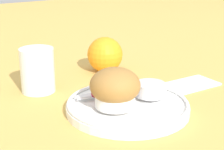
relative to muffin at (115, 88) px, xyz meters
name	(u,v)px	position (x,y,z in m)	size (l,w,h in m)	color
ground_plane	(132,110)	(0.04, 0.01, -0.05)	(3.00, 3.00, 0.00)	tan
plate	(128,106)	(0.03, 0.01, -0.04)	(0.22, 0.22, 0.02)	white
muffin	(115,88)	(0.00, 0.00, 0.00)	(0.09, 0.09, 0.07)	silver
cream_ramekin	(149,88)	(0.08, 0.01, -0.02)	(0.06, 0.06, 0.02)	silver
berry_pair	(98,93)	(0.00, 0.05, -0.03)	(0.03, 0.01, 0.01)	maroon
butter_knife	(120,90)	(0.05, 0.05, -0.03)	(0.18, 0.04, 0.00)	silver
orange_fruit	(105,55)	(0.12, 0.22, -0.01)	(0.08, 0.08, 0.08)	orange
juice_glass	(37,70)	(-0.06, 0.19, -0.01)	(0.07, 0.07, 0.09)	silver
folded_napkin	(189,84)	(0.22, 0.05, -0.05)	(0.13, 0.07, 0.01)	white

